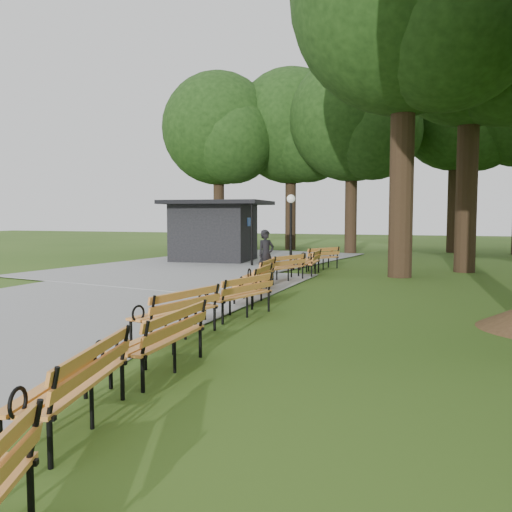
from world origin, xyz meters
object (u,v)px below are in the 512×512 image
(lamp_post, at_px, (291,215))
(bench_8, at_px, (309,262))
(bench_3, at_px, (175,313))
(lawn_tree_4, at_px, (471,36))
(kiosk, at_px, (214,231))
(bench_7, at_px, (283,268))
(bench_1, at_px, (70,384))
(bench_4, at_px, (238,295))
(bench_2, at_px, (160,339))
(person, at_px, (266,255))
(bench_6, at_px, (259,274))
(bench_5, at_px, (253,283))
(bench_9, at_px, (319,258))

(lamp_post, distance_m, bench_8, 2.41)
(bench_3, relative_size, lawn_tree_4, 0.16)
(bench_8, xyz_separation_m, lawn_tree_4, (5.20, 2.77, 8.02))
(kiosk, xyz_separation_m, lawn_tree_4, (10.51, -1.20, 7.09))
(lamp_post, distance_m, bench_7, 3.94)
(bench_1, height_order, bench_4, same)
(lamp_post, height_order, bench_3, lamp_post)
(bench_2, bearing_deg, bench_7, -174.10)
(bench_4, height_order, bench_8, same)
(person, height_order, bench_6, person)
(person, distance_m, bench_5, 4.08)
(bench_4, bearing_deg, bench_5, -153.73)
(bench_2, relative_size, bench_9, 1.00)
(bench_9, bearing_deg, person, 16.96)
(bench_7, distance_m, lawn_tree_4, 10.91)
(bench_5, height_order, bench_6, same)
(bench_6, height_order, bench_7, same)
(bench_2, bearing_deg, bench_5, -173.08)
(kiosk, height_order, lawn_tree_4, lawn_tree_4)
(lamp_post, bearing_deg, bench_6, -84.42)
(bench_4, xyz_separation_m, bench_8, (-0.33, 7.88, 0.00))
(bench_9, bearing_deg, bench_1, 33.10)
(lamp_post, height_order, bench_9, lamp_post)
(bench_8, distance_m, lawn_tree_4, 9.95)
(bench_9, bearing_deg, bench_4, 32.30)
(bench_3, bearing_deg, bench_6, -161.63)
(kiosk, bearing_deg, lamp_post, -35.24)
(lawn_tree_4, bearing_deg, bench_4, -114.60)
(bench_4, height_order, bench_9, same)
(kiosk, bearing_deg, bench_3, -73.57)
(bench_3, xyz_separation_m, bench_5, (-0.05, 4.18, 0.00))
(bench_9, bearing_deg, lamp_post, -27.91)
(kiosk, height_order, bench_3, kiosk)
(bench_1, xyz_separation_m, bench_6, (-1.29, 9.75, 0.00))
(bench_7, bearing_deg, bench_3, 21.80)
(bench_2, height_order, bench_4, same)
(bench_1, xyz_separation_m, bench_8, (-0.78, 13.80, 0.00))
(bench_3, relative_size, bench_4, 1.00)
(lamp_post, distance_m, bench_1, 15.41)
(lamp_post, xyz_separation_m, bench_4, (1.36, -9.29, -1.65))
(kiosk, relative_size, bench_5, 2.30)
(kiosk, xyz_separation_m, bench_7, (4.95, -6.08, -0.93))
(bench_7, bearing_deg, lamp_post, -149.88)
(bench_3, xyz_separation_m, bench_4, (0.34, 2.15, 0.00))
(lawn_tree_4, bearing_deg, bench_6, -129.89)
(bench_8, bearing_deg, kiosk, -130.64)
(bench_8, relative_size, bench_9, 1.00)
(lamp_post, distance_m, lawn_tree_4, 9.02)
(bench_5, bearing_deg, bench_9, 175.90)
(bench_5, height_order, bench_9, same)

